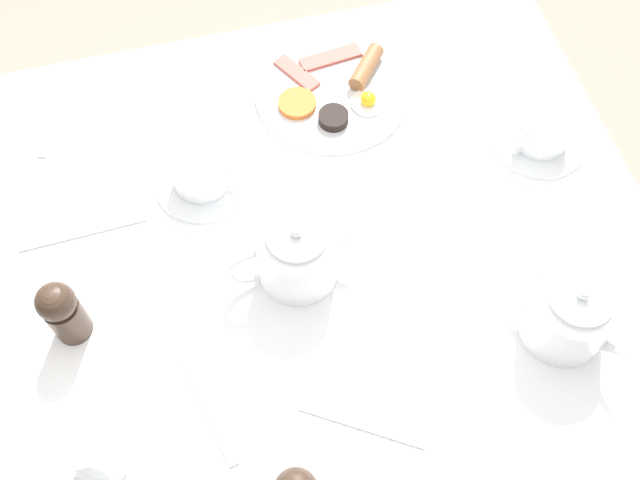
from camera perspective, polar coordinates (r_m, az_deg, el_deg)
ground_plane at (r=1.83m, az=0.00°, el=-12.08°), size 8.00×8.00×0.00m
table at (r=1.20m, az=0.00°, el=-2.28°), size 0.94×1.03×0.76m
breakfast_plate at (r=1.29m, az=1.05°, el=11.33°), size 0.26×0.26×0.04m
teapot_near at (r=1.06m, az=-1.81°, el=-1.08°), size 0.12×0.21×0.13m
teapot_far at (r=1.08m, az=18.43°, el=-5.30°), size 0.19×0.12×0.13m
teacup_with_saucer_left at (r=1.18m, az=-9.07°, el=4.94°), size 0.15×0.15×0.06m
teacup_with_saucer_right at (r=1.26m, az=16.56°, el=7.82°), size 0.15×0.15×0.06m
water_glass_tall at (r=1.00m, az=-16.89°, el=-15.20°), size 0.07×0.07×0.11m
pepper_grinder at (r=1.07m, az=-19.04°, el=-5.15°), size 0.05×0.05×0.12m
fork_by_plate at (r=1.34m, az=-19.99°, el=8.85°), size 0.17×0.05×0.00m
knife_by_plate at (r=1.19m, az=-17.63°, el=0.56°), size 0.02×0.19×0.00m
spoon_for_tea at (r=1.04m, az=-8.41°, el=-12.70°), size 0.16×0.05×0.00m
fork_spare at (r=1.02m, az=3.23°, el=-13.84°), size 0.10×0.16×0.00m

